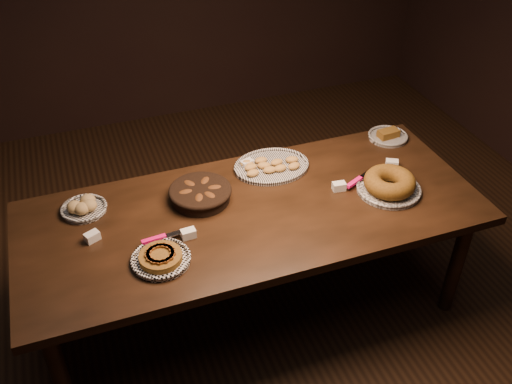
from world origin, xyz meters
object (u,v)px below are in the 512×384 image
object	(u,v)px
apple_tart_plate	(161,258)
bundt_cake_plate	(389,184)
madeleine_platter	(271,166)
buffet_table	(253,220)

from	to	relation	value
apple_tart_plate	bundt_cake_plate	bearing A→B (deg)	-1.38
madeleine_platter	apple_tart_plate	bearing A→B (deg)	-134.64
buffet_table	bundt_cake_plate	bearing A→B (deg)	-7.58
buffet_table	apple_tart_plate	bearing A→B (deg)	-158.04
apple_tart_plate	bundt_cake_plate	world-z (taller)	bundt_cake_plate
madeleine_platter	bundt_cake_plate	size ratio (longest dim) A/B	1.11
buffet_table	madeleine_platter	world-z (taller)	madeleine_platter
bundt_cake_plate	buffet_table	bearing A→B (deg)	178.93
buffet_table	bundt_cake_plate	world-z (taller)	bundt_cake_plate
apple_tart_plate	bundt_cake_plate	distance (m)	1.28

